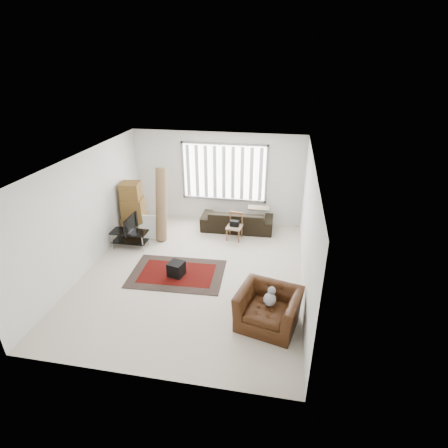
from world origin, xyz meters
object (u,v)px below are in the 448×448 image
object	(u,v)px
sofa	(237,217)
armchair	(269,306)
moving_boxes	(133,211)
side_chair	(235,225)
tv_stand	(130,236)

from	to	relation	value
sofa	armchair	world-z (taller)	armchair
moving_boxes	side_chair	world-z (taller)	moving_boxes
armchair	moving_boxes	bearing A→B (deg)	155.76
tv_stand	side_chair	size ratio (longest dim) A/B	1.25
moving_boxes	side_chair	distance (m)	2.86
tv_stand	side_chair	xyz separation A→B (m)	(2.64, 0.97, 0.08)
moving_boxes	sofa	size ratio (longest dim) A/B	0.74
tv_stand	moving_boxes	distance (m)	0.89
tv_stand	side_chair	world-z (taller)	side_chair
tv_stand	moving_boxes	xyz separation A→B (m)	(-0.20, 0.79, 0.36)
tv_stand	armchair	xyz separation A→B (m)	(3.79, -2.31, 0.08)
moving_boxes	armchair	distance (m)	5.06
tv_stand	sofa	world-z (taller)	sofa
moving_boxes	sofa	world-z (taller)	moving_boxes
sofa	side_chair	world-z (taller)	sofa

